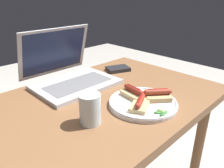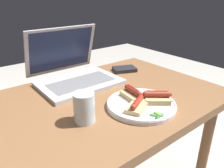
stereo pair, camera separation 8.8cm
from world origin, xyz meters
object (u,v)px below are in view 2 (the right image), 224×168
Objects in this scene: laptop at (74,73)px; drinking_glass at (84,108)px; external_drive at (124,69)px; plate at (141,104)px.

laptop reaches higher than drinking_glass.
drinking_glass is 0.53m from external_drive.
laptop is 0.36m from drinking_glass.
drinking_glass reaches higher than plate.
external_drive is (0.44, 0.29, -0.04)m from drinking_glass.
external_drive is at bearing 57.50° from plate.
drinking_glass is 0.73× the size of external_drive.
laptop is 0.39m from plate.
drinking_glass is at bearing -114.19° from laptop.
plate is 0.41m from external_drive.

